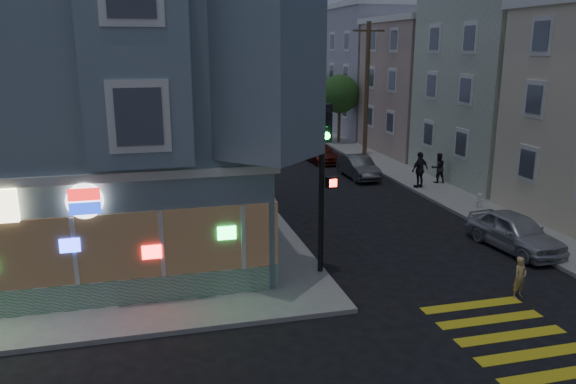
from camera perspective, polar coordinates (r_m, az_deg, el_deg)
name	(u,v)px	position (r m, az deg, el deg)	size (l,w,h in m)	color
ground	(272,364)	(14.35, -1.62, -17.05)	(120.00, 120.00, 0.00)	black
sidewalk_ne	(511,152)	(43.97, 21.72, 3.76)	(24.00, 42.00, 0.15)	gray
corner_building	(52,93)	(23.23, -22.87, 9.22)	(14.60, 14.60, 11.40)	slate
row_house_b	(543,85)	(35.71, 24.46, 9.86)	(12.00, 8.60, 10.50)	#A1B099
row_house_c	(458,88)	(43.16, 16.90, 10.11)	(12.00, 8.60, 9.00)	tan
row_house_d	(404,72)	(51.04, 11.70, 11.86)	(12.00, 8.60, 10.50)	#A7A1B1
utility_pole	(367,88)	(38.90, 8.00, 10.39)	(2.20, 0.30, 9.00)	#4C3826
street_tree_near	(340,94)	(44.63, 5.27, 9.87)	(3.00, 3.00, 5.30)	#4C3826
street_tree_far	(311,87)	(52.22, 2.31, 10.59)	(3.00, 3.00, 5.30)	#4C3826
running_child	(520,277)	(18.79, 22.50, -8.02)	(0.48, 0.32, 1.32)	tan
pedestrian_a	(438,168)	(32.33, 15.01, 2.38)	(0.81, 0.63, 1.67)	black
pedestrian_b	(420,170)	(30.94, 13.26, 2.21)	(1.14, 0.47, 1.94)	#25222A
parked_car_a	(515,232)	(23.00, 22.07, -3.76)	(1.69, 4.21, 1.43)	#B6B9BE
parked_car_b	(358,167)	(33.31, 7.16, 2.53)	(1.38, 3.97, 1.31)	#3D3F42
parked_car_c	(320,153)	(37.89, 3.24, 3.98)	(1.66, 4.07, 1.18)	maroon
parked_car_d	(300,137)	(43.83, 1.27, 5.57)	(2.29, 4.96, 1.38)	#A4ABAF
traffic_signal	(324,160)	(18.01, 3.67, 3.22)	(0.68, 0.64, 5.68)	black
fire_hydrant	(479,200)	(27.90, 18.85, -0.77)	(0.41, 0.24, 0.72)	silver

